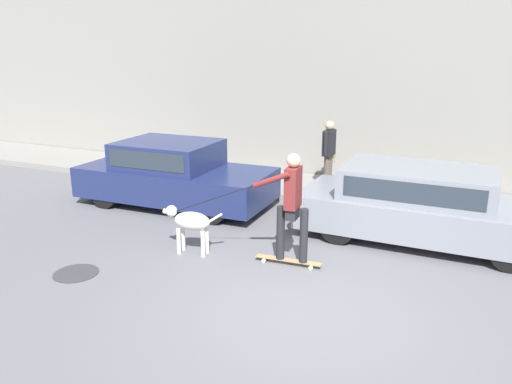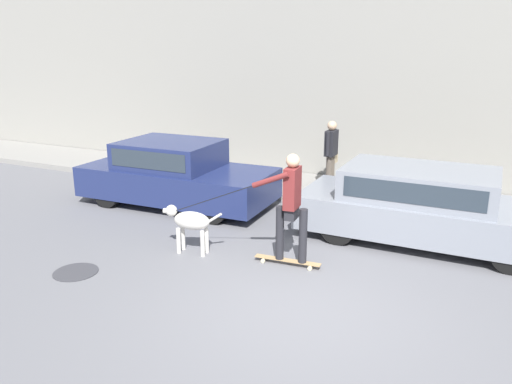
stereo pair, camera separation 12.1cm
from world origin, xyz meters
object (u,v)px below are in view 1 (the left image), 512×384
(parked_car_0, at_px, (174,175))
(skateboarder, at_px, (292,203))
(parked_car_1, at_px, (424,206))
(pedestrian_with_bag, at_px, (329,151))
(dog, at_px, (190,222))

(parked_car_0, bearing_deg, skateboarder, -30.91)
(parked_car_1, relative_size, skateboarder, 1.75)
(pedestrian_with_bag, bearing_deg, parked_car_0, -140.72)
(dog, xyz_separation_m, pedestrian_with_bag, (1.06, 4.28, 0.47))
(parked_car_0, height_order, skateboarder, skateboarder)
(skateboarder, bearing_deg, dog, 4.11)
(dog, bearing_deg, skateboarder, -179.23)
(parked_car_0, distance_m, parked_car_1, 5.11)
(skateboarder, bearing_deg, pedestrian_with_bag, -85.25)
(parked_car_0, xyz_separation_m, pedestrian_with_bag, (2.78, 2.12, 0.36))
(skateboarder, height_order, pedestrian_with_bag, skateboarder)
(parked_car_1, relative_size, dog, 4.23)
(parked_car_1, bearing_deg, parked_car_0, -179.28)
(dog, xyz_separation_m, skateboarder, (1.67, 0.23, 0.48))
(parked_car_1, distance_m, skateboarder, 2.61)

